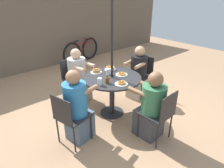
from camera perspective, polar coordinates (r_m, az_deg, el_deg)
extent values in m
plane|color=tan|center=(3.91, 0.00, -8.16)|extent=(12.00, 12.00, 0.00)
cube|color=brown|center=(6.18, -20.39, 12.90)|extent=(10.00, 0.06, 1.96)
cylinder|color=#28282B|center=(3.90, 0.00, -8.07)|extent=(0.45, 0.45, 0.01)
cylinder|color=#28282B|center=(3.72, 0.00, -3.52)|extent=(0.10, 0.10, 0.72)
cylinder|color=#28282B|center=(3.55, 0.00, 1.80)|extent=(1.04, 1.04, 0.03)
cylinder|color=black|center=(3.43, 0.00, 7.01)|extent=(0.04, 0.04, 2.16)
cylinder|color=#232326|center=(4.27, 8.54, -1.87)|extent=(0.02, 0.02, 0.45)
cylinder|color=#232326|center=(4.44, 4.56, -0.53)|extent=(0.02, 0.02, 0.45)
cylinder|color=#232326|center=(4.56, 10.89, -0.23)|extent=(0.02, 0.02, 0.45)
cylinder|color=#232326|center=(4.72, 7.06, 0.97)|extent=(0.02, 0.02, 0.45)
cube|color=#232326|center=(4.39, 7.94, 2.35)|extent=(0.49, 0.49, 0.02)
cube|color=#232326|center=(4.49, 9.47, 5.51)|extent=(0.09, 0.40, 0.39)
cube|color=beige|center=(4.40, 6.99, -0.87)|extent=(0.42, 0.39, 0.45)
cylinder|color=black|center=(4.26, 7.70, 4.95)|extent=(0.35, 0.35, 0.48)
sphere|color=tan|center=(4.16, 7.97, 9.26)|extent=(0.21, 0.21, 0.21)
cylinder|color=tan|center=(4.00, 7.99, 5.24)|extent=(0.33, 0.13, 0.07)
cylinder|color=tan|center=(4.14, 4.68, 6.12)|extent=(0.33, 0.13, 0.07)
cylinder|color=#232326|center=(4.36, -6.75, -1.12)|extent=(0.02, 0.02, 0.45)
cylinder|color=#232326|center=(4.14, -10.19, -2.90)|extent=(0.02, 0.02, 0.45)
cylinder|color=#232326|center=(4.60, -10.01, 0.11)|extent=(0.02, 0.02, 0.45)
cylinder|color=#232326|center=(4.39, -13.42, -1.49)|extent=(0.02, 0.02, 0.45)
cube|color=#232326|center=(4.27, -10.33, 1.47)|extent=(0.50, 0.50, 0.02)
cube|color=#232326|center=(4.34, -12.38, 4.57)|extent=(0.40, 0.10, 0.39)
cube|color=gray|center=(4.29, -9.05, -1.74)|extent=(0.41, 0.44, 0.45)
cylinder|color=#B2B2B2|center=(4.14, -10.01, 4.13)|extent=(0.36, 0.36, 0.47)
sphere|color=#DBA884|center=(4.04, -10.36, 8.47)|extent=(0.21, 0.21, 0.21)
cylinder|color=#DBA884|center=(4.07, -6.74, 5.60)|extent=(0.13, 0.32, 0.07)
cylinder|color=#DBA884|center=(3.88, -9.71, 4.40)|extent=(0.13, 0.32, 0.07)
cylinder|color=#232326|center=(3.41, -10.50, -9.78)|extent=(0.02, 0.02, 0.45)
cylinder|color=#232326|center=(3.19, -5.91, -12.13)|extent=(0.02, 0.02, 0.45)
cylinder|color=#232326|center=(3.23, -15.22, -12.59)|extent=(0.02, 0.02, 0.45)
cylinder|color=#232326|center=(3.00, -10.68, -15.38)|extent=(0.02, 0.02, 0.45)
cube|color=#232326|center=(3.07, -10.93, -8.96)|extent=(0.51, 0.51, 0.02)
cube|color=#232326|center=(2.85, -14.25, -7.38)|extent=(0.11, 0.40, 0.39)
cube|color=slate|center=(3.26, -9.15, -11.48)|extent=(0.42, 0.40, 0.45)
cylinder|color=teal|center=(2.97, -10.50, -4.42)|extent=(0.34, 0.34, 0.52)
sphere|color=#A3704C|center=(2.81, -11.07, 1.88)|extent=(0.21, 0.21, 0.21)
cylinder|color=#A3704C|center=(3.11, -10.07, -0.29)|extent=(0.30, 0.13, 0.07)
cylinder|color=#A3704C|center=(2.93, -6.27, -1.70)|extent=(0.30, 0.13, 0.07)
cylinder|color=#232326|center=(3.24, 7.42, -11.60)|extent=(0.02, 0.02, 0.45)
cylinder|color=#232326|center=(3.48, 11.26, -9.00)|extent=(0.02, 0.02, 0.45)
cylinder|color=#232326|center=(3.08, 12.75, -14.37)|extent=(0.02, 0.02, 0.45)
cylinder|color=#232326|center=(3.33, 16.36, -11.37)|extent=(0.02, 0.02, 0.45)
cube|color=#232326|center=(3.15, 12.34, -8.12)|extent=(0.45, 0.45, 0.02)
cube|color=#232326|center=(2.95, 15.93, -6.34)|extent=(0.40, 0.04, 0.39)
cube|color=#3D3D42|center=(3.33, 10.32, -10.71)|extent=(0.37, 0.40, 0.45)
cylinder|color=#38754C|center=(3.06, 11.80, -4.31)|extent=(0.37, 0.37, 0.45)
sphere|color=brown|center=(2.91, 12.36, 1.29)|extent=(0.23, 0.23, 0.23)
cylinder|color=brown|center=(3.01, 7.21, -2.23)|extent=(0.09, 0.33, 0.07)
cylinder|color=brown|center=(3.22, 10.60, -0.51)|extent=(0.09, 0.33, 0.07)
cylinder|color=silver|center=(3.74, -4.52, 3.33)|extent=(0.21, 0.21, 0.01)
cylinder|color=#BC8947|center=(3.74, -4.59, 3.50)|extent=(0.13, 0.13, 0.01)
cylinder|color=#BC8947|center=(3.73, -4.46, 3.71)|extent=(0.13, 0.13, 0.01)
cylinder|color=#BC8947|center=(3.72, -4.56, 3.88)|extent=(0.13, 0.13, 0.01)
cylinder|color=#BC8947|center=(3.72, -4.54, 4.11)|extent=(0.13, 0.13, 0.01)
ellipsoid|color=brown|center=(3.72, -4.55, 4.24)|extent=(0.10, 0.10, 0.00)
cube|color=#F4E084|center=(3.71, -4.43, 4.30)|extent=(0.02, 0.02, 0.01)
cylinder|color=silver|center=(3.63, 2.76, 2.69)|extent=(0.21, 0.21, 0.01)
cylinder|color=#BC8947|center=(3.63, 2.70, 2.83)|extent=(0.14, 0.14, 0.01)
cylinder|color=#BC8947|center=(3.63, 2.83, 3.00)|extent=(0.15, 0.15, 0.01)
ellipsoid|color=brown|center=(3.62, 2.77, 3.11)|extent=(0.11, 0.10, 0.00)
cube|color=#F4E084|center=(3.62, 2.81, 3.20)|extent=(0.02, 0.02, 0.01)
cylinder|color=silver|center=(3.27, 2.70, 0.01)|extent=(0.21, 0.21, 0.01)
cylinder|color=#BC8947|center=(3.27, 2.72, 0.21)|extent=(0.12, 0.12, 0.01)
cylinder|color=#BC8947|center=(3.26, 2.69, 0.34)|extent=(0.13, 0.13, 0.01)
cylinder|color=#BC8947|center=(3.26, 2.85, 0.57)|extent=(0.12, 0.12, 0.01)
ellipsoid|color=brown|center=(3.26, 2.72, 0.69)|extent=(0.10, 0.09, 0.00)
cube|color=#F4E084|center=(3.25, 2.79, 0.80)|extent=(0.03, 0.03, 0.01)
cylinder|color=silver|center=(3.86, -0.55, 4.14)|extent=(0.21, 0.21, 0.01)
cylinder|color=#BC8947|center=(3.86, -0.55, 4.33)|extent=(0.15, 0.15, 0.01)
cylinder|color=#BC8947|center=(3.85, -0.59, 4.46)|extent=(0.16, 0.16, 0.01)
cylinder|color=#BC8947|center=(3.85, -0.54, 4.68)|extent=(0.16, 0.16, 0.01)
cylinder|color=#BC8947|center=(3.85, -0.47, 4.83)|extent=(0.16, 0.16, 0.01)
ellipsoid|color=brown|center=(3.84, -0.55, 4.96)|extent=(0.12, 0.11, 0.00)
cube|color=#F4E084|center=(3.84, -0.70, 5.06)|extent=(0.03, 0.03, 0.01)
cylinder|color=brown|center=(3.29, -1.36, 1.01)|extent=(0.06, 0.06, 0.10)
cylinder|color=brown|center=(3.26, -1.37, 2.12)|extent=(0.03, 0.03, 0.04)
torus|color=brown|center=(3.30, -0.97, 1.38)|extent=(0.05, 0.01, 0.05)
cylinder|color=white|center=(3.65, -1.01, 3.55)|extent=(0.08, 0.08, 0.10)
cylinder|color=white|center=(3.63, -1.02, 4.34)|extent=(0.09, 0.09, 0.01)
cylinder|color=silver|center=(3.23, -3.52, 0.68)|extent=(0.07, 0.07, 0.12)
torus|color=black|center=(6.30, -11.29, 8.40)|extent=(0.73, 0.22, 0.73)
torus|color=black|center=(6.83, -6.33, 10.07)|extent=(0.73, 0.22, 0.73)
cylinder|color=maroon|center=(6.49, -8.86, 11.38)|extent=(0.65, 0.17, 0.03)
cylinder|color=maroon|center=(6.63, -7.80, 10.64)|extent=(0.49, 0.14, 0.28)
cylinder|color=maroon|center=(6.35, -10.18, 11.43)|extent=(0.03, 0.03, 0.10)
ellipsoid|color=black|center=(6.33, -10.23, 12.00)|extent=(0.21, 0.11, 0.04)
cylinder|color=maroon|center=(6.72, -6.69, 12.58)|extent=(0.12, 0.44, 0.03)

